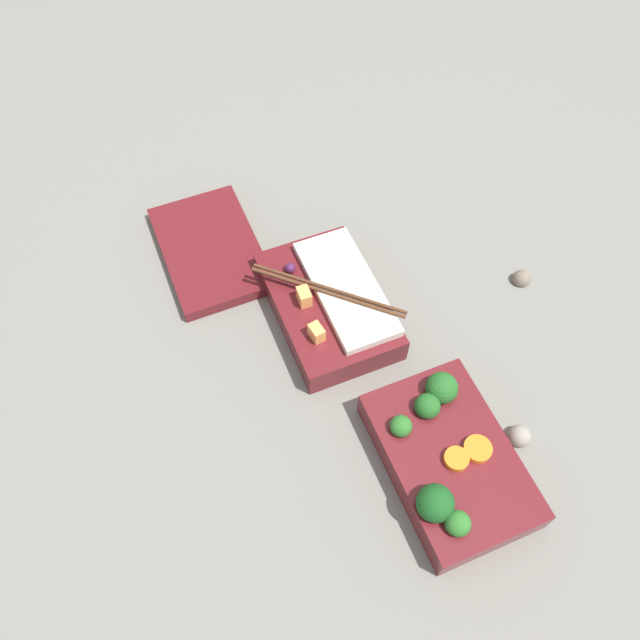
# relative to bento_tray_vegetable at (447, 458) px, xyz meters

# --- Properties ---
(ground_plane) EXTENTS (3.00, 3.00, 0.00)m
(ground_plane) POSITION_rel_bento_tray_vegetable_xyz_m (0.11, 0.02, -0.03)
(ground_plane) COLOR slate
(bento_tray_vegetable) EXTENTS (0.22, 0.14, 0.08)m
(bento_tray_vegetable) POSITION_rel_bento_tray_vegetable_xyz_m (0.00, 0.00, 0.00)
(bento_tray_vegetable) COLOR maroon
(bento_tray_vegetable) RESTS_ON ground_plane
(bento_tray_rice) EXTENTS (0.22, 0.17, 0.07)m
(bento_tray_rice) POSITION_rel_bento_tray_vegetable_xyz_m (0.26, 0.04, -0.00)
(bento_tray_rice) COLOR maroon
(bento_tray_rice) RESTS_ON ground_plane
(bento_lid) EXTENTS (0.22, 0.14, 0.02)m
(bento_lid) POSITION_rel_bento_tray_vegetable_xyz_m (0.43, 0.17, -0.02)
(bento_lid) COLOR maroon
(bento_lid) RESTS_ON ground_plane
(pebble_0) EXTENTS (0.03, 0.03, 0.03)m
(pebble_0) POSITION_rel_bento_tray_vegetable_xyz_m (0.21, -0.24, -0.02)
(pebble_0) COLOR #7A6B5B
(pebble_0) RESTS_ON ground_plane
(pebble_1) EXTENTS (0.03, 0.03, 0.03)m
(pebble_1) POSITION_rel_bento_tray_vegetable_xyz_m (-0.00, -0.10, -0.02)
(pebble_1) COLOR gray
(pebble_1) RESTS_ON ground_plane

